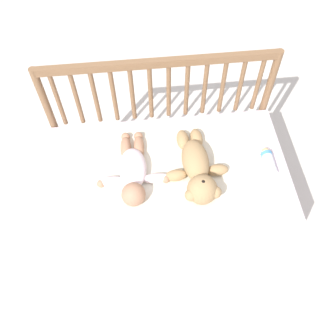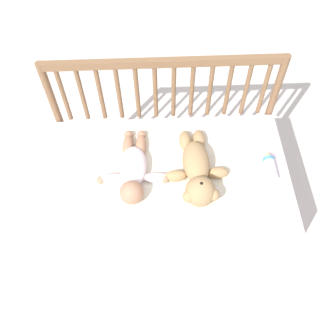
{
  "view_description": "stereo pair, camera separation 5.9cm",
  "coord_description": "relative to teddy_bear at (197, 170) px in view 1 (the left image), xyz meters",
  "views": [
    {
      "loc": [
        -0.1,
        -0.9,
        1.95
      ],
      "look_at": [
        0.0,
        0.01,
        0.56
      ],
      "focal_mm": 40.0,
      "sensor_mm": 36.0,
      "label": 1
    },
    {
      "loc": [
        -0.04,
        -0.91,
        1.95
      ],
      "look_at": [
        0.0,
        0.01,
        0.56
      ],
      "focal_mm": 40.0,
      "sensor_mm": 36.0,
      "label": 2
    }
  ],
  "objects": [
    {
      "name": "baby_bottle",
      "position": [
        0.34,
        0.03,
        -0.03
      ],
      "size": [
        0.05,
        0.14,
        0.05
      ],
      "color": "white",
      "rests_on": "crib_mattress"
    },
    {
      "name": "teddy_bear",
      "position": [
        0.0,
        0.0,
        0.0
      ],
      "size": [
        0.29,
        0.43,
        0.14
      ],
      "color": "tan",
      "rests_on": "crib_mattress"
    },
    {
      "name": "baby",
      "position": [
        -0.29,
        0.03,
        -0.02
      ],
      "size": [
        0.35,
        0.41,
        0.11
      ],
      "color": "white",
      "rests_on": "crib_mattress"
    },
    {
      "name": "blanket",
      "position": [
        -0.15,
        0.05,
        -0.05
      ],
      "size": [
        0.82,
        0.55,
        0.01
      ],
      "color": "silver",
      "rests_on": "crib_mattress"
    },
    {
      "name": "ground_plane",
      "position": [
        -0.13,
        0.01,
        -0.55
      ],
      "size": [
        12.0,
        12.0,
        0.0
      ],
      "primitive_type": "plane",
      "color": "silver"
    },
    {
      "name": "crib_rail",
      "position": [
        -0.13,
        0.39,
        0.05
      ],
      "size": [
        1.12,
        0.04,
        0.86
      ],
      "color": "brown",
      "rests_on": "ground_plane"
    },
    {
      "name": "crib_mattress",
      "position": [
        -0.13,
        0.01,
        -0.3
      ],
      "size": [
        1.12,
        0.72,
        0.5
      ],
      "color": "silver",
      "rests_on": "ground_plane"
    }
  ]
}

